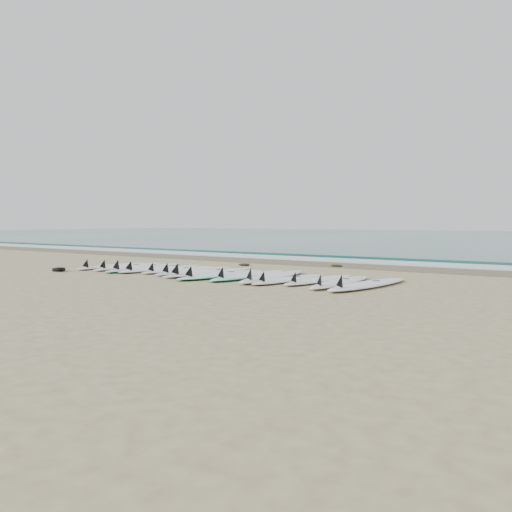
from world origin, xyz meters
The scene contains 22 objects.
ground centered at (0.00, 0.00, 0.00)m, with size 120.00×120.00×0.00m, color tan.
ocean centered at (0.00, 32.50, 0.01)m, with size 120.00×55.00×0.03m, color #245C5D.
wet_sand_band centered at (0.00, 4.10, 0.01)m, with size 120.00×1.80×0.01m, color brown.
foam_band centered at (0.00, 5.50, 0.02)m, with size 120.00×1.40×0.04m, color silver.
wave_crest centered at (0.00, 7.00, 0.05)m, with size 120.00×1.00×0.10m, color #245C5D.
surfboard_0 centered at (-3.69, -0.10, 0.06)m, with size 0.57×2.49×0.32m.
surfboard_1 centered at (-3.14, 0.00, 0.06)m, with size 0.67×2.58×0.33m.
surfboard_2 centered at (-2.54, 0.05, 0.05)m, with size 0.83×2.89×0.36m.
surfboard_3 centered at (-1.98, 0.01, 0.06)m, with size 0.94×2.67×0.33m.
surfboard_4 centered at (-1.45, 0.11, 0.05)m, with size 0.77×2.42×0.30m.
surfboard_5 centered at (-0.90, 0.10, 0.06)m, with size 0.76×2.64×0.33m.
surfboard_6 centered at (-0.31, -0.05, 0.06)m, with size 1.04×2.92×0.37m.
surfboard_7 centered at (0.25, -0.23, 0.05)m, with size 1.10×2.83×0.35m.
surfboard_8 centered at (0.85, -0.02, 0.05)m, with size 0.79×2.75×0.35m.
surfboard_9 centered at (1.46, 0.01, 0.06)m, with size 0.83×2.94×0.37m.
surfboard_10 centered at (1.99, -0.18, 0.05)m, with size 0.88×2.49×0.31m.
surfboard_11 centered at (2.57, 0.07, 0.05)m, with size 0.86×2.47×0.31m.
surfboard_12 centered at (3.12, -0.07, 0.06)m, with size 0.57×2.59×0.33m.
surfboard_13 centered at (3.72, -0.12, 0.06)m, with size 1.03×2.81×0.35m.
seaweed_near centered at (-0.94, 2.41, 0.03)m, with size 0.36×0.28×0.07m, color black.
seaweed_far centered at (1.45, 3.52, 0.03)m, with size 0.35×0.27×0.07m, color black.
leash_coil centered at (-4.00, -1.53, 0.05)m, with size 0.46×0.36×0.11m.
Camera 1 is at (7.21, -9.41, 1.28)m, focal length 35.00 mm.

